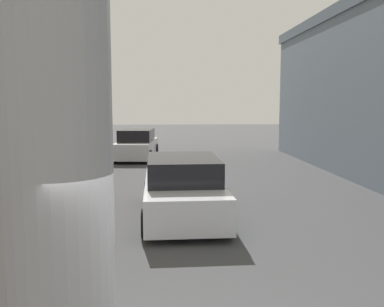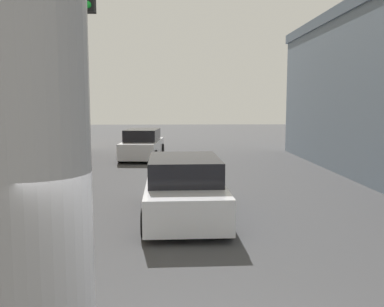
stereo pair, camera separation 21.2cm
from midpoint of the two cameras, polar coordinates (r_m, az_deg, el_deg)
ground_plane at (r=13.85m, az=-1.47°, el=-5.49°), size 88.41×88.41×0.00m
car_lead at (r=11.07m, az=-1.78°, el=-4.72°), size 2.15×4.75×1.56m
car_far at (r=22.68m, az=-7.64°, el=1.15°), size 2.19×4.68×1.56m
palm_tree_far_left at (r=22.87m, az=-20.60°, el=11.76°), size 3.38×2.93×7.58m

